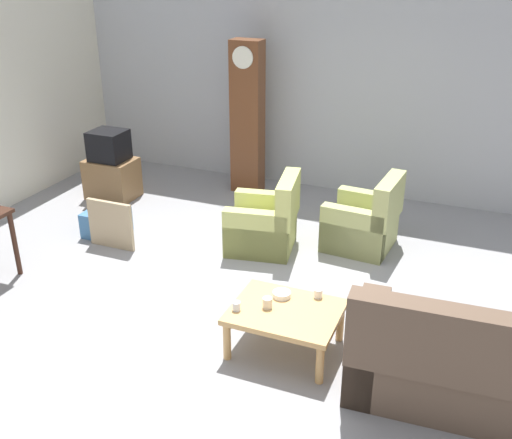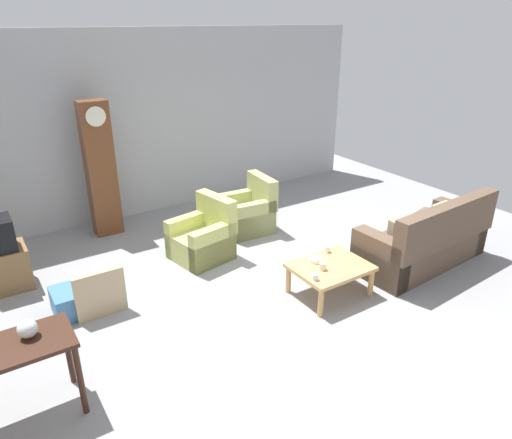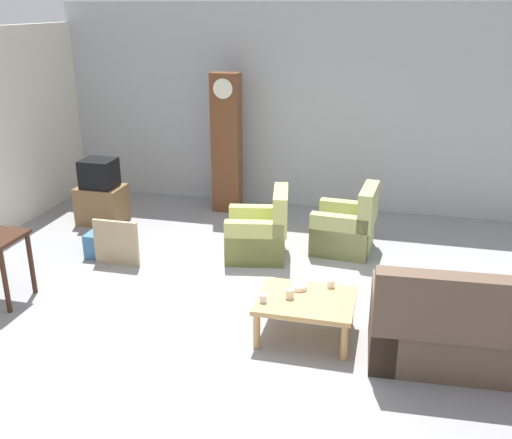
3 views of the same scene
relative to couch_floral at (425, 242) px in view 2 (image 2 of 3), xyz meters
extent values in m
plane|color=gray|center=(-2.24, 0.62, -0.36)|extent=(10.40, 10.40, 0.00)
cube|color=#ADAFB5|center=(-2.24, 4.22, 1.24)|extent=(8.40, 0.16, 3.20)
cube|color=brown|center=(0.00, 0.07, -0.14)|extent=(2.14, 0.96, 0.44)
cube|color=brown|center=(0.02, -0.29, 0.38)|extent=(2.11, 0.32, 0.60)
cube|color=brown|center=(0.92, 0.12, -0.02)|extent=(0.29, 0.85, 0.68)
cube|color=brown|center=(-0.93, 0.01, -0.02)|extent=(0.29, 0.85, 0.68)
cube|color=#C6B284|center=(0.47, 0.14, 0.26)|extent=(0.36, 0.13, 0.36)
cube|color=brown|center=(-0.01, 0.12, 0.26)|extent=(0.38, 0.20, 0.36)
cube|color=#9E8966|center=(-0.49, 0.09, 0.26)|extent=(0.37, 0.15, 0.36)
cube|color=#B7BC66|center=(-2.65, 1.94, -0.16)|extent=(0.88, 0.88, 0.40)
cube|color=#B7BC66|center=(-2.33, 1.99, 0.30)|extent=(0.31, 0.78, 0.52)
cube|color=#B7BC66|center=(-2.70, 2.23, -0.06)|extent=(0.78, 0.29, 0.60)
cube|color=#B7BC66|center=(-2.59, 1.64, -0.06)|extent=(0.78, 0.29, 0.60)
cube|color=tan|center=(-1.56, 2.42, -0.16)|extent=(0.82, 0.82, 0.40)
cube|color=tan|center=(-1.24, 2.40, 0.30)|extent=(0.24, 0.77, 0.52)
cube|color=tan|center=(-1.53, 2.72, -0.06)|extent=(0.77, 0.22, 0.60)
cube|color=tan|center=(-1.58, 2.12, -0.06)|extent=(0.77, 0.22, 0.60)
cube|color=tan|center=(-1.69, 0.14, 0.04)|extent=(0.96, 0.76, 0.05)
cylinder|color=tan|center=(-2.12, -0.18, -0.17)|extent=(0.07, 0.07, 0.37)
cylinder|color=tan|center=(-1.27, -0.18, -0.17)|extent=(0.07, 0.07, 0.37)
cylinder|color=tan|center=(-2.12, 0.46, -0.17)|extent=(0.07, 0.07, 0.37)
cylinder|color=tan|center=(-1.27, 0.46, -0.17)|extent=(0.07, 0.07, 0.37)
cylinder|color=#381E14|center=(-4.90, -0.16, 0.02)|extent=(0.06, 0.06, 0.75)
cylinder|color=#381E14|center=(-4.90, 0.31, 0.02)|extent=(0.06, 0.06, 0.75)
cube|color=brown|center=(-3.53, 3.61, 0.74)|extent=(0.44, 0.28, 2.19)
cylinder|color=silver|center=(-3.53, 3.46, 1.62)|extent=(0.30, 0.02, 0.30)
cube|color=brown|center=(-5.23, 2.61, -0.07)|extent=(0.68, 0.52, 0.57)
cube|color=tan|center=(-4.32, 1.26, -0.06)|extent=(0.60, 0.05, 0.59)
cube|color=teal|center=(-4.59, 1.53, -0.19)|extent=(0.47, 0.48, 0.32)
sphere|color=silver|center=(-5.20, 0.13, 0.52)|extent=(0.17, 0.17, 0.17)
cylinder|color=white|center=(-1.49, 0.45, 0.11)|extent=(0.08, 0.08, 0.08)
cylinder|color=silver|center=(-2.09, -0.03, 0.10)|extent=(0.07, 0.07, 0.08)
cylinder|color=beige|center=(-1.85, 0.11, 0.11)|extent=(0.09, 0.09, 0.10)
cylinder|color=white|center=(-1.80, 0.33, 0.09)|extent=(0.17, 0.17, 0.05)
camera|label=1|loc=(-0.24, -4.09, 2.98)|focal=41.95mm
camera|label=2|loc=(-5.36, -3.72, 2.98)|focal=32.72mm
camera|label=3|loc=(-0.96, -4.90, 2.80)|focal=40.44mm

